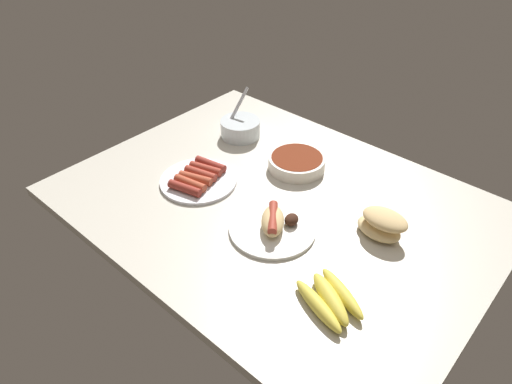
{
  "coord_description": "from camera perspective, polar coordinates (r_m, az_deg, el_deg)",
  "views": [
    {
      "loc": [
        -65.33,
        81.86,
        83.78
      ],
      "look_at": [
        4.46,
        3.56,
        3.0
      ],
      "focal_mm": 32.6,
      "sensor_mm": 36.0,
      "label": 1
    }
  ],
  "objects": [
    {
      "name": "bowl_chili",
      "position": [
        1.47,
        5.02,
        3.7
      ],
      "size": [
        17.88,
        17.88,
        4.2
      ],
      "color": "white",
      "rests_on": "ground_plane"
    },
    {
      "name": "bread_stack",
      "position": [
        1.25,
        15.18,
        -3.82
      ],
      "size": [
        13.58,
        9.2,
        7.2
      ],
      "color": "#E5C689",
      "rests_on": "ground_plane"
    },
    {
      "name": "ground_plane",
      "position": [
        1.35,
        2.42,
        -1.59
      ],
      "size": [
        120.0,
        90.0,
        3.0
      ],
      "primitive_type": "cube",
      "color": "beige"
    },
    {
      "name": "bowl_coleslaw",
      "position": [
        1.63,
        -1.94,
        7.93
      ],
      "size": [
        13.74,
        14.05,
        15.36
      ],
      "color": "silver",
      "rests_on": "ground_plane"
    },
    {
      "name": "banana_bunch",
      "position": [
        1.07,
        9.07,
        -12.84
      ],
      "size": [
        18.44,
        15.41,
        3.67
      ],
      "color": "gold",
      "rests_on": "ground_plane"
    },
    {
      "name": "plate_hotdog_assembled",
      "position": [
        1.24,
        2.16,
        -4.05
      ],
      "size": [
        23.32,
        23.32,
        5.61
      ],
      "color": "white",
      "rests_on": "ground_plane"
    },
    {
      "name": "plate_sausages",
      "position": [
        1.42,
        -7.09,
        1.65
      ],
      "size": [
        23.36,
        23.36,
        3.55
      ],
      "color": "white",
      "rests_on": "ground_plane"
    }
  ]
}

